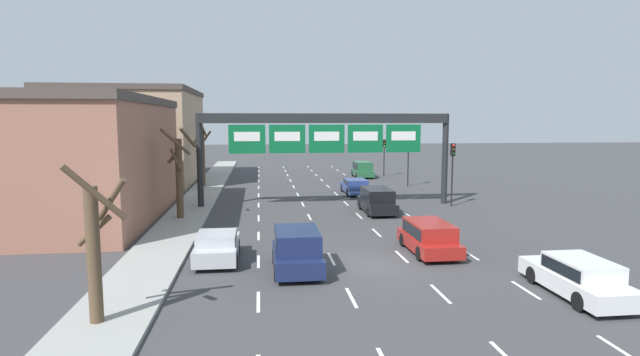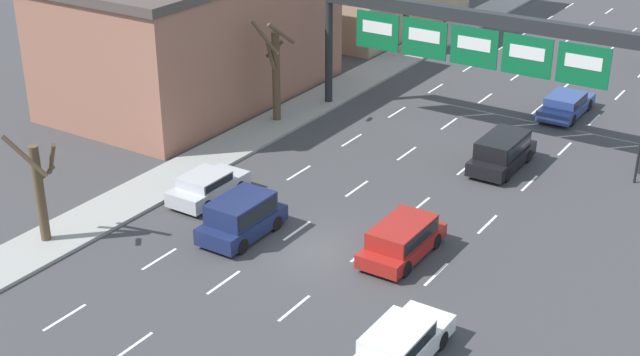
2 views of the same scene
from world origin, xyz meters
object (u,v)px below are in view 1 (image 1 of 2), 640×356
(traffic_light_far_end, at_px, (408,149))
(traffic_light_near_gantry, at_px, (453,162))
(car_blue, at_px, (355,186))
(tree_bare_second, at_px, (203,154))
(suv_black, at_px, (377,199))
(car_silver, at_px, (217,246))
(tree_bare_third, at_px, (95,245))
(suv_navy, at_px, (297,248))
(traffic_light_mid_block, at_px, (384,150))
(tree_bare_closest, at_px, (179,172))
(sign_gantry, at_px, (326,131))
(car_white, at_px, (578,276))
(suv_red, at_px, (429,235))
(suv_green, at_px, (363,169))

(traffic_light_far_end, bearing_deg, traffic_light_near_gantry, -90.33)
(car_blue, distance_m, tree_bare_second, 14.87)
(suv_black, distance_m, tree_bare_second, 19.93)
(car_silver, xyz_separation_m, tree_bare_second, (-3.35, 25.43, 2.45))
(suv_black, relative_size, traffic_light_near_gantry, 0.99)
(traffic_light_near_gantry, bearing_deg, suv_black, -163.20)
(tree_bare_third, bearing_deg, suv_black, 53.53)
(car_silver, xyz_separation_m, traffic_light_far_end, (15.95, 23.58, 2.82))
(car_silver, bearing_deg, suv_navy, -29.07)
(car_blue, relative_size, tree_bare_third, 0.96)
(car_blue, distance_m, traffic_light_mid_block, 14.39)
(traffic_light_near_gantry, height_order, tree_bare_closest, tree_bare_closest)
(suv_navy, height_order, tree_bare_closest, tree_bare_closest)
(car_blue, distance_m, tree_bare_closest, 16.59)
(sign_gantry, height_order, traffic_light_mid_block, sign_gantry)
(car_white, relative_size, car_blue, 1.00)
(suv_navy, bearing_deg, traffic_light_far_end, 63.85)
(suv_black, xyz_separation_m, tree_bare_second, (-13.21, 14.76, 2.23))
(suv_navy, bearing_deg, tree_bare_second, 103.95)
(suv_navy, relative_size, suv_red, 0.91)
(sign_gantry, height_order, traffic_light_far_end, sign_gantry)
(car_blue, bearing_deg, traffic_light_mid_block, 65.86)
(tree_bare_third, bearing_deg, traffic_light_near_gantry, 45.51)
(suv_black, distance_m, suv_green, 21.15)
(suv_red, xyz_separation_m, traffic_light_far_end, (6.06, 23.33, 2.70))
(car_white, height_order, suv_navy, suv_navy)
(tree_bare_second, height_order, tree_bare_third, tree_bare_second)
(sign_gantry, xyz_separation_m, tree_bare_closest, (-9.85, -4.11, -2.44))
(suv_green, height_order, traffic_light_mid_block, traffic_light_mid_block)
(suv_red, height_order, tree_bare_third, tree_bare_third)
(car_silver, bearing_deg, suv_green, 67.27)
(car_white, bearing_deg, traffic_light_far_end, 84.72)
(suv_red, relative_size, suv_black, 0.96)
(suv_red, distance_m, tree_bare_closest, 16.20)
(car_blue, bearing_deg, car_silver, -117.28)
(sign_gantry, distance_m, traffic_light_near_gantry, 9.47)
(car_white, xyz_separation_m, tree_bare_second, (-16.56, 31.56, 2.40))
(tree_bare_third, bearing_deg, sign_gantry, 64.51)
(suv_red, relative_size, tree_bare_second, 0.75)
(car_white, height_order, suv_red, suv_red)
(suv_green, bearing_deg, traffic_light_far_end, -71.08)
(car_blue, xyz_separation_m, tree_bare_second, (-13.43, 5.90, 2.47))
(traffic_light_mid_block, bearing_deg, car_silver, -116.05)
(sign_gantry, distance_m, tree_bare_closest, 10.94)
(suv_black, bearing_deg, tree_bare_third, -126.47)
(car_silver, bearing_deg, tree_bare_closest, 107.57)
(suv_black, bearing_deg, suv_red, -89.80)
(suv_navy, xyz_separation_m, tree_bare_closest, (-6.51, 11.61, 2.10))
(suv_red, bearing_deg, tree_bare_third, -151.49)
(traffic_light_far_end, height_order, tree_bare_closest, tree_bare_closest)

